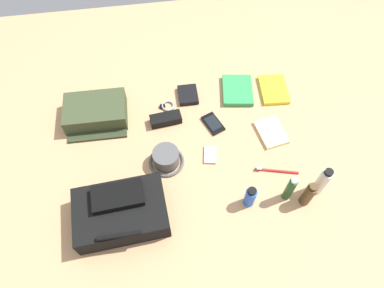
{
  "coord_description": "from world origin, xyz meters",
  "views": [
    {
      "loc": [
        0.11,
        0.76,
        1.31
      ],
      "look_at": [
        0.0,
        0.0,
        0.04
      ],
      "focal_mm": 32.84,
      "sensor_mm": 36.0,
      "label": 1
    }
  ],
  "objects_px": {
    "backpack": "(121,212)",
    "wristwatch": "(167,106)",
    "notepad": "(271,132)",
    "toiletry_pouch": "(96,112)",
    "deodorant_spray": "(250,197)",
    "wallet": "(188,95)",
    "sunglasses_case": "(166,119)",
    "bucket_hat": "(166,158)",
    "cell_phone": "(213,124)",
    "cologne_bottle": "(308,194)",
    "media_player": "(210,155)",
    "toothbrush": "(274,170)",
    "toothpaste_tube": "(322,181)",
    "paperback_novel": "(274,90)",
    "travel_guidebook": "(237,90)",
    "shampoo_bottle": "(290,189)"
  },
  "relations": [
    {
      "from": "backpack",
      "to": "wristwatch",
      "type": "distance_m",
      "value": 0.56
    },
    {
      "from": "notepad",
      "to": "toiletry_pouch",
      "type": "bearing_deg",
      "value": -24.67
    },
    {
      "from": "deodorant_spray",
      "to": "wallet",
      "type": "distance_m",
      "value": 0.59
    },
    {
      "from": "notepad",
      "to": "sunglasses_case",
      "type": "relative_size",
      "value": 1.07
    },
    {
      "from": "sunglasses_case",
      "to": "bucket_hat",
      "type": "bearing_deg",
      "value": 78.39
    },
    {
      "from": "cell_phone",
      "to": "cologne_bottle",
      "type": "bearing_deg",
      "value": 125.06
    },
    {
      "from": "media_player",
      "to": "cell_phone",
      "type": "bearing_deg",
      "value": -104.45
    },
    {
      "from": "sunglasses_case",
      "to": "media_player",
      "type": "bearing_deg",
      "value": 123.72
    },
    {
      "from": "cell_phone",
      "to": "backpack",
      "type": "bearing_deg",
      "value": 41.92
    },
    {
      "from": "deodorant_spray",
      "to": "toothbrush",
      "type": "relative_size",
      "value": 0.66
    },
    {
      "from": "toothbrush",
      "to": "sunglasses_case",
      "type": "height_order",
      "value": "sunglasses_case"
    },
    {
      "from": "cologne_bottle",
      "to": "wallet",
      "type": "bearing_deg",
      "value": -57.23
    },
    {
      "from": "toothbrush",
      "to": "backpack",
      "type": "bearing_deg",
      "value": 9.62
    },
    {
      "from": "toothpaste_tube",
      "to": "toothbrush",
      "type": "bearing_deg",
      "value": -35.12
    },
    {
      "from": "paperback_novel",
      "to": "cell_phone",
      "type": "relative_size",
      "value": 1.43
    },
    {
      "from": "backpack",
      "to": "travel_guidebook",
      "type": "bearing_deg",
      "value": -136.14
    },
    {
      "from": "toiletry_pouch",
      "to": "toothpaste_tube",
      "type": "bearing_deg",
      "value": 150.78
    },
    {
      "from": "backpack",
      "to": "toiletry_pouch",
      "type": "height_order",
      "value": "backpack"
    },
    {
      "from": "deodorant_spray",
      "to": "travel_guidebook",
      "type": "height_order",
      "value": "deodorant_spray"
    },
    {
      "from": "toiletry_pouch",
      "to": "cell_phone",
      "type": "height_order",
      "value": "toiletry_pouch"
    },
    {
      "from": "toiletry_pouch",
      "to": "cologne_bottle",
      "type": "distance_m",
      "value": 0.97
    },
    {
      "from": "toothpaste_tube",
      "to": "sunglasses_case",
      "type": "distance_m",
      "value": 0.71
    },
    {
      "from": "toothpaste_tube",
      "to": "travel_guidebook",
      "type": "relative_size",
      "value": 0.8
    },
    {
      "from": "travel_guidebook",
      "to": "toothbrush",
      "type": "distance_m",
      "value": 0.45
    },
    {
      "from": "travel_guidebook",
      "to": "toothbrush",
      "type": "bearing_deg",
      "value": 98.04
    },
    {
      "from": "toothpaste_tube",
      "to": "bucket_hat",
      "type": "bearing_deg",
      "value": -19.94
    },
    {
      "from": "deodorant_spray",
      "to": "wristwatch",
      "type": "xyz_separation_m",
      "value": [
        0.27,
        -0.52,
        -0.05
      ]
    },
    {
      "from": "cell_phone",
      "to": "wallet",
      "type": "relative_size",
      "value": 1.16
    },
    {
      "from": "wallet",
      "to": "toiletry_pouch",
      "type": "bearing_deg",
      "value": 8.91
    },
    {
      "from": "paperback_novel",
      "to": "wristwatch",
      "type": "xyz_separation_m",
      "value": [
        0.52,
        0.02,
        -0.0
      ]
    },
    {
      "from": "deodorant_spray",
      "to": "paperback_novel",
      "type": "xyz_separation_m",
      "value": [
        -0.25,
        -0.54,
        -0.05
      ]
    },
    {
      "from": "shampoo_bottle",
      "to": "travel_guidebook",
      "type": "distance_m",
      "value": 0.57
    },
    {
      "from": "notepad",
      "to": "backpack",
      "type": "bearing_deg",
      "value": 13.63
    },
    {
      "from": "bucket_hat",
      "to": "shampoo_bottle",
      "type": "bearing_deg",
      "value": 153.56
    },
    {
      "from": "toothpaste_tube",
      "to": "paperback_novel",
      "type": "distance_m",
      "value": 0.53
    },
    {
      "from": "cologne_bottle",
      "to": "sunglasses_case",
      "type": "distance_m",
      "value": 0.68
    },
    {
      "from": "bucket_hat",
      "to": "travel_guidebook",
      "type": "relative_size",
      "value": 0.76
    },
    {
      "from": "notepad",
      "to": "sunglasses_case",
      "type": "distance_m",
      "value": 0.48
    },
    {
      "from": "shampoo_bottle",
      "to": "wallet",
      "type": "height_order",
      "value": "shampoo_bottle"
    },
    {
      "from": "cologne_bottle",
      "to": "wristwatch",
      "type": "relative_size",
      "value": 1.98
    },
    {
      "from": "backpack",
      "to": "paperback_novel",
      "type": "bearing_deg",
      "value": -144.59
    },
    {
      "from": "shampoo_bottle",
      "to": "notepad",
      "type": "relative_size",
      "value": 1.03
    },
    {
      "from": "paperback_novel",
      "to": "notepad",
      "type": "xyz_separation_m",
      "value": [
        0.08,
        0.23,
        -0.0
      ]
    },
    {
      "from": "cell_phone",
      "to": "wristwatch",
      "type": "xyz_separation_m",
      "value": [
        0.19,
        -0.13,
        -0.0
      ]
    },
    {
      "from": "travel_guidebook",
      "to": "cell_phone",
      "type": "height_order",
      "value": "travel_guidebook"
    },
    {
      "from": "toothpaste_tube",
      "to": "travel_guidebook",
      "type": "bearing_deg",
      "value": -68.84
    },
    {
      "from": "toothpaste_tube",
      "to": "media_player",
      "type": "relative_size",
      "value": 1.73
    },
    {
      "from": "backpack",
      "to": "paperback_novel",
      "type": "distance_m",
      "value": 0.92
    },
    {
      "from": "paperback_novel",
      "to": "notepad",
      "type": "distance_m",
      "value": 0.25
    },
    {
      "from": "toiletry_pouch",
      "to": "cologne_bottle",
      "type": "relative_size",
      "value": 1.96
    }
  ]
}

